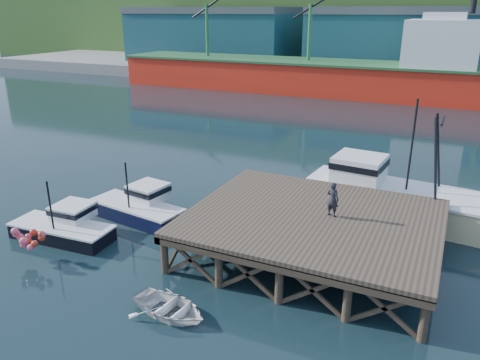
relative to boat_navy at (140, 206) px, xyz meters
The scene contains 12 objects.
ground 5.07m from the boat_navy, ahead, with size 300.00×300.00×0.00m, color black.
wharf 10.58m from the boat_navy, ahead, with size 12.00×10.00×2.62m.
far_quay 70.32m from the boat_navy, 85.91° to the left, with size 160.00×40.00×2.00m, color gray.
warehouse_left 71.95m from the boat_navy, 114.72° to the left, with size 32.00×16.00×9.00m, color #18434F.
warehouse_mid 65.59m from the boat_navy, 85.60° to the left, with size 28.00×16.00×9.00m, color #18434F.
cargo_ship 48.33m from the boat_navy, 94.10° to the left, with size 55.50×10.00×13.75m.
hillside 100.79m from the boat_navy, 87.14° to the left, with size 220.00×50.00×22.00m, color #2D511E.
boat_navy is the anchor object (origin of this frame).
boat_black 4.37m from the boat_navy, 119.83° to the right, with size 5.79×4.86×3.50m.
trawler 14.99m from the boat_navy, 26.34° to the left, with size 10.95×4.78×7.13m.
dinghy 9.95m from the boat_navy, 46.69° to the right, with size 2.41×3.38×0.70m, color white.
dockworker 11.55m from the boat_navy, ahead, with size 0.64×0.42×1.75m, color black.
Camera 1 is at (11.20, -20.60, 11.65)m, focal length 35.00 mm.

